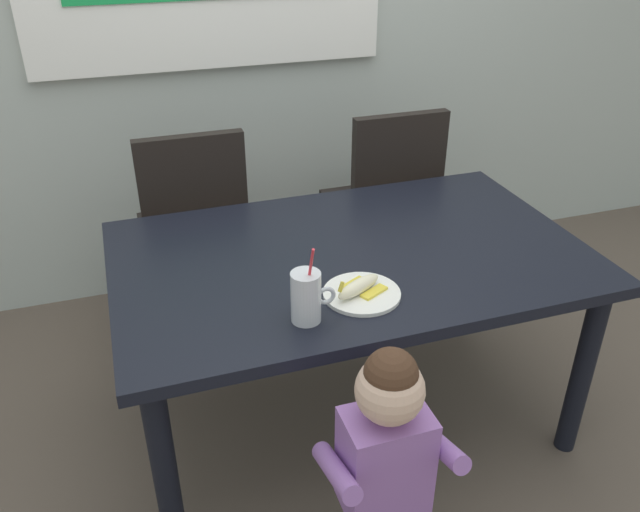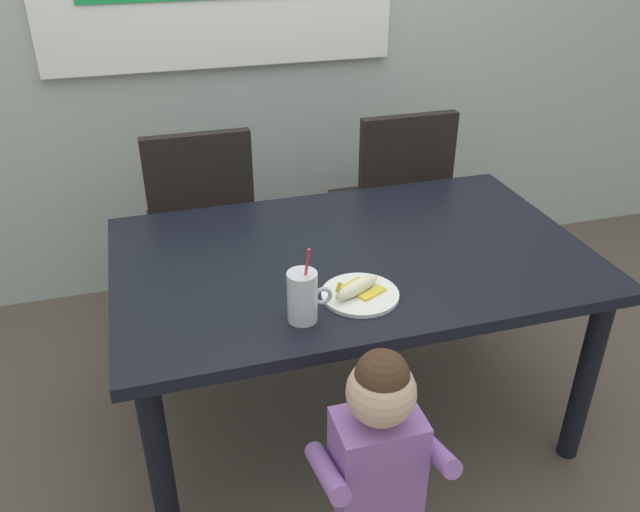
# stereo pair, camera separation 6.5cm
# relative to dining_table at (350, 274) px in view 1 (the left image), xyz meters

# --- Properties ---
(ground_plane) EXTENTS (24.00, 24.00, 0.00)m
(ground_plane) POSITION_rel_dining_table_xyz_m (0.00, 0.00, -0.63)
(ground_plane) COLOR brown
(dining_table) EXTENTS (1.55, 0.96, 0.72)m
(dining_table) POSITION_rel_dining_table_xyz_m (0.00, 0.00, 0.00)
(dining_table) COLOR black
(dining_table) RESTS_ON ground
(dining_chair_left) EXTENTS (0.44, 0.44, 0.96)m
(dining_chair_left) POSITION_rel_dining_table_xyz_m (-0.42, 0.74, -0.09)
(dining_chair_left) COLOR black
(dining_chair_left) RESTS_ON ground
(dining_chair_right) EXTENTS (0.44, 0.45, 0.96)m
(dining_chair_right) POSITION_rel_dining_table_xyz_m (0.45, 0.72, -0.09)
(dining_chair_right) COLOR black
(dining_chair_right) RESTS_ON ground
(toddler_standing) EXTENTS (0.33, 0.24, 0.84)m
(toddler_standing) POSITION_rel_dining_table_xyz_m (-0.16, -0.67, -0.11)
(toddler_standing) COLOR #3F4760
(toddler_standing) RESTS_ON ground
(milk_cup) EXTENTS (0.13, 0.09, 0.25)m
(milk_cup) POSITION_rel_dining_table_xyz_m (-0.25, -0.32, 0.15)
(milk_cup) COLOR silver
(milk_cup) RESTS_ON dining_table
(snack_plate) EXTENTS (0.23, 0.23, 0.01)m
(snack_plate) POSITION_rel_dining_table_xyz_m (-0.06, -0.26, 0.09)
(snack_plate) COLOR white
(snack_plate) RESTS_ON dining_table
(peeled_banana) EXTENTS (0.18, 0.14, 0.07)m
(peeled_banana) POSITION_rel_dining_table_xyz_m (-0.07, -0.26, 0.12)
(peeled_banana) COLOR #F4EAC6
(peeled_banana) RESTS_ON snack_plate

